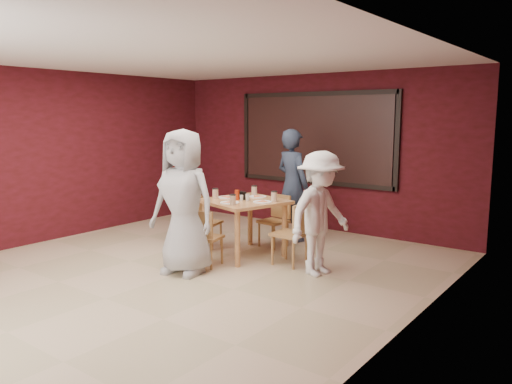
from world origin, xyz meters
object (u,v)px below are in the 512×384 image
Objects in this scene: diner_right at (320,214)px; diner_front at (183,202)px; chair_front at (204,235)px; diner_back at (292,185)px; chair_left at (204,219)px; dining_table at (244,207)px; chair_back at (276,217)px; diner_left at (180,193)px; chair_right at (294,230)px.

diner_front is at bearing 135.49° from diner_right.
diner_back is (0.12, 2.01, 0.47)m from chair_front.
chair_left is at bearing 97.24° from diner_right.
dining_table is 0.80× the size of diner_right.
chair_front is 1.01× the size of chair_left.
chair_back is 0.43× the size of diner_front.
diner_right is (1.29, -1.33, -0.12)m from diner_back.
diner_right is at bearing 24.20° from diner_front.
dining_table is at bearing 95.61° from diner_right.
diner_left is at bearing -149.58° from chair_back.
chair_back is 1.94m from diner_front.
diner_left is 2.63m from diner_right.
diner_front is at bearing -95.29° from dining_table.
dining_table is 1.65× the size of chair_left.
diner_front is (-0.17, -1.87, 0.49)m from chair_back.
chair_back is 1.08m from chair_right.
chair_back is 1.03× the size of chair_left.
chair_right is 0.54× the size of diner_right.
diner_front reaches higher than dining_table.
chair_front reaches higher than chair_left.
chair_front is at bearing -95.28° from dining_table.
chair_right is at bearing 139.78° from diner_back.
dining_table is 1.24m from diner_back.
diner_right reaches higher than chair_front.
diner_right is at bearing -15.23° from chair_right.
diner_front reaches higher than chair_front.
dining_table is 1.29m from diner_left.
diner_front is (-0.10, -1.13, 0.22)m from dining_table.
diner_left is at bearing -178.17° from chair_right.
diner_front is at bearing -130.34° from chair_right.
chair_right is 2.17m from diner_left.
chair_left is (-0.75, 0.80, -0.01)m from chair_front.
chair_left is (-0.89, -0.73, -0.01)m from chair_back.
diner_left is (-1.28, -0.05, 0.09)m from dining_table.
chair_right is at bearing 87.33° from diner_left.
chair_right is (0.80, -0.72, 0.04)m from chair_back.
chair_front is 0.49× the size of diner_left.
chair_back is at bearing 84.97° from dining_table.
diner_right is (1.45, 1.02, -0.14)m from diner_front.
chair_back is (0.06, 0.74, -0.27)m from dining_table.
diner_left reaches higher than diner_right.
diner_back is (0.05, 1.22, 0.20)m from dining_table.
diner_front reaches higher than diner_right.
dining_table is 0.79× the size of diner_left.
chair_back is at bearing 39.37° from chair_left.
chair_back is 0.50× the size of diner_right.
chair_left is 2.20m from diner_right.
chair_right is at bearing 1.01° from dining_table.
diner_back is at bearing 54.19° from chair_left.
dining_table is 0.79m from chair_back.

